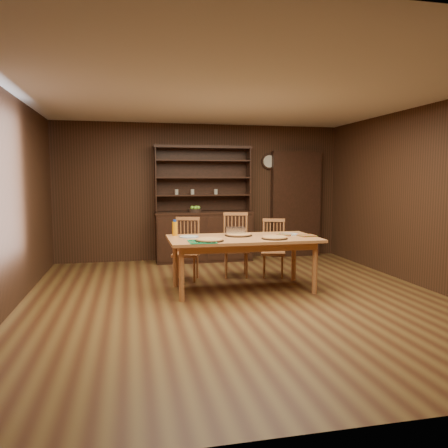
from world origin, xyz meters
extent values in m
plane|color=brown|center=(0.00, 0.00, 0.00)|extent=(6.00, 6.00, 0.00)
plane|color=silver|center=(0.00, 0.00, 2.60)|extent=(6.00, 6.00, 0.00)
plane|color=#3A1E12|center=(0.00, 3.00, 1.30)|extent=(5.50, 0.00, 5.50)
plane|color=#3A1E12|center=(0.00, -3.00, 1.30)|extent=(5.50, 0.00, 5.50)
plane|color=#3A1E12|center=(-2.75, 0.00, 1.30)|extent=(0.00, 6.00, 6.00)
plane|color=#3A1E12|center=(2.75, 0.00, 1.30)|extent=(0.00, 6.00, 6.00)
cube|color=black|center=(0.00, 2.74, 0.45)|extent=(1.80, 0.50, 0.90)
cube|color=black|center=(0.00, 2.74, 0.92)|extent=(1.84, 0.52, 0.04)
cube|color=black|center=(0.00, 2.97, 1.55)|extent=(1.80, 0.02, 1.20)
cube|color=black|center=(-0.89, 2.82, 1.55)|extent=(0.02, 0.32, 1.20)
cube|color=black|center=(0.89, 2.82, 1.55)|extent=(0.02, 0.32, 1.20)
cube|color=black|center=(0.00, 2.82, 2.15)|extent=(1.84, 0.34, 0.05)
cylinder|color=gray|center=(-0.50, 2.82, 1.31)|extent=(0.07, 0.07, 0.10)
cylinder|color=gray|center=(-0.20, 2.82, 1.31)|extent=(0.07, 0.07, 0.10)
cube|color=black|center=(1.90, 2.90, 1.05)|extent=(1.00, 0.18, 2.10)
cylinder|color=black|center=(1.35, 2.96, 1.90)|extent=(0.30, 0.04, 0.30)
cylinder|color=beige|center=(1.35, 2.94, 1.90)|extent=(0.24, 0.01, 0.24)
cube|color=#CB7946|center=(0.17, 0.47, 0.73)|extent=(2.07, 1.03, 0.04)
cylinder|color=#CB7946|center=(-0.74, 0.07, 0.35)|extent=(0.07, 0.07, 0.71)
cylinder|color=#CB7946|center=(-0.74, 0.86, 0.35)|extent=(0.07, 0.07, 0.71)
cylinder|color=#CB7946|center=(1.08, 0.07, 0.35)|extent=(0.07, 0.07, 0.71)
cylinder|color=#CB7946|center=(1.08, 0.86, 0.35)|extent=(0.07, 0.07, 0.71)
cube|color=#B56B3E|center=(-0.53, 1.23, 0.40)|extent=(0.49, 0.48, 0.04)
cylinder|color=#B56B3E|center=(-0.72, 1.14, 0.19)|extent=(0.03, 0.03, 0.38)
cylinder|color=#B56B3E|center=(-0.63, 1.41, 0.19)|extent=(0.03, 0.03, 0.38)
cylinder|color=#B56B3E|center=(-0.43, 1.05, 0.19)|extent=(0.03, 0.03, 0.38)
cylinder|color=#B56B3E|center=(-0.34, 1.32, 0.19)|extent=(0.03, 0.03, 0.38)
cube|color=#B56B3E|center=(-0.48, 1.38, 0.94)|extent=(0.37, 0.15, 0.05)
cube|color=#B56B3E|center=(0.28, 1.31, 0.43)|extent=(0.48, 0.47, 0.04)
cylinder|color=#B56B3E|center=(0.10, 1.19, 0.20)|extent=(0.04, 0.04, 0.41)
cylinder|color=#B56B3E|center=(0.15, 1.48, 0.20)|extent=(0.04, 0.04, 0.41)
cylinder|color=#B56B3E|center=(0.41, 1.13, 0.20)|extent=(0.04, 0.04, 0.41)
cylinder|color=#B56B3E|center=(0.46, 1.42, 0.20)|extent=(0.04, 0.04, 0.41)
cube|color=#B56B3E|center=(0.31, 1.47, 0.99)|extent=(0.40, 0.11, 0.05)
cube|color=#B56B3E|center=(0.86, 1.17, 0.38)|extent=(0.47, 0.46, 0.04)
cylinder|color=#B56B3E|center=(0.68, 1.09, 0.18)|extent=(0.03, 0.03, 0.36)
cylinder|color=#B56B3E|center=(0.77, 1.34, 0.18)|extent=(0.03, 0.03, 0.36)
cylinder|color=#B56B3E|center=(0.95, 1.00, 0.18)|extent=(0.03, 0.03, 0.36)
cylinder|color=#B56B3E|center=(1.04, 1.25, 0.18)|extent=(0.03, 0.03, 0.36)
cube|color=#B56B3E|center=(0.91, 1.31, 0.89)|extent=(0.35, 0.15, 0.05)
cylinder|color=black|center=(-0.35, 0.19, 0.76)|extent=(0.38, 0.38, 0.01)
cylinder|color=tan|center=(-0.35, 0.19, 0.77)|extent=(0.35, 0.35, 0.02)
torus|color=#D0874A|center=(-0.35, 0.19, 0.77)|extent=(0.36, 0.36, 0.03)
cylinder|color=black|center=(0.55, 0.22, 0.76)|extent=(0.36, 0.36, 0.01)
cylinder|color=tan|center=(0.55, 0.22, 0.77)|extent=(0.33, 0.33, 0.02)
torus|color=#D0874A|center=(0.55, 0.22, 0.77)|extent=(0.34, 0.34, 0.03)
cylinder|color=black|center=(0.15, 0.63, 0.76)|extent=(0.39, 0.39, 0.01)
cylinder|color=tan|center=(0.15, 0.63, 0.77)|extent=(0.35, 0.35, 0.02)
torus|color=#D0874A|center=(0.15, 0.63, 0.77)|extent=(0.36, 0.36, 0.03)
cylinder|color=white|center=(-0.56, 0.61, 0.76)|extent=(0.27, 0.27, 0.01)
torus|color=#315993|center=(-0.56, 0.61, 0.76)|extent=(0.27, 0.27, 0.01)
cylinder|color=white|center=(0.90, 0.58, 0.76)|extent=(0.25, 0.25, 0.01)
torus|color=#315993|center=(0.90, 0.58, 0.76)|extent=(0.25, 0.25, 0.01)
cube|color=silver|center=(0.13, 0.75, 0.81)|extent=(0.30, 0.23, 0.11)
cylinder|color=orange|center=(-0.74, 0.83, 0.85)|extent=(0.07, 0.07, 0.20)
cylinder|color=#13369E|center=(-0.74, 0.83, 0.96)|extent=(0.04, 0.04, 0.03)
cube|color=red|center=(1.09, 0.38, 0.76)|extent=(0.24, 0.24, 0.02)
cube|color=red|center=(0.82, 0.55, 0.76)|extent=(0.28, 0.28, 0.02)
cylinder|color=black|center=(-0.17, 2.69, 0.97)|extent=(0.27, 0.27, 0.06)
sphere|color=#75A92D|center=(-0.22, 2.69, 1.02)|extent=(0.08, 0.08, 0.08)
sphere|color=#75A92D|center=(-0.14, 2.72, 1.02)|extent=(0.08, 0.08, 0.08)
sphere|color=#75A92D|center=(-0.17, 2.64, 1.02)|extent=(0.08, 0.08, 0.08)
sphere|color=#75A92D|center=(-0.11, 2.67, 1.02)|extent=(0.08, 0.08, 0.08)
camera|label=1|loc=(-1.36, -5.37, 1.57)|focal=35.00mm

